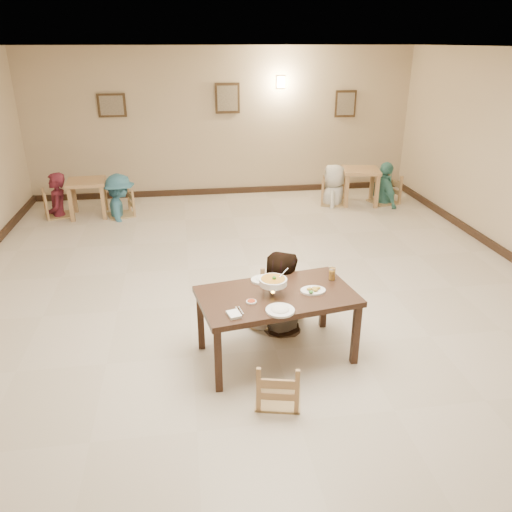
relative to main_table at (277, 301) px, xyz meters
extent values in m
plane|color=beige|center=(0.01, 1.20, -0.65)|extent=(10.00, 10.00, 0.00)
plane|color=silver|center=(0.01, 1.20, 2.35)|extent=(10.00, 10.00, 0.00)
plane|color=#C7B08F|center=(0.01, 6.20, 0.85)|extent=(10.00, 0.00, 10.00)
cube|color=black|center=(0.01, 6.17, -0.59)|extent=(8.00, 0.06, 0.12)
cube|color=#382717|center=(-2.19, 6.16, 1.25)|extent=(0.55, 0.03, 0.45)
cube|color=gray|center=(-2.19, 6.14, 1.25)|extent=(0.45, 0.01, 0.37)
cube|color=#382717|center=(0.11, 6.16, 1.35)|extent=(0.50, 0.03, 0.60)
cube|color=gray|center=(0.11, 6.14, 1.35)|extent=(0.41, 0.01, 0.49)
cube|color=#382717|center=(2.61, 6.16, 1.20)|extent=(0.45, 0.03, 0.55)
cube|color=gray|center=(2.61, 6.14, 1.20)|extent=(0.37, 0.01, 0.45)
cube|color=#FFD88C|center=(1.21, 6.16, 1.65)|extent=(0.16, 0.05, 0.22)
cube|color=#382216|center=(0.00, 0.00, 0.05)|extent=(1.68, 1.13, 0.06)
cube|color=#382216|center=(-0.64, -0.49, -0.31)|extent=(0.07, 0.07, 0.67)
cube|color=#382216|center=(0.77, -0.25, -0.31)|extent=(0.07, 0.07, 0.67)
cube|color=#382216|center=(-0.77, 0.25, -0.31)|extent=(0.07, 0.07, 0.67)
cube|color=#382216|center=(0.64, 0.49, -0.31)|extent=(0.07, 0.07, 0.67)
cube|color=tan|center=(0.12, 0.69, -0.17)|extent=(0.49, 0.49, 0.05)
cube|color=tan|center=(-0.11, -0.70, -0.25)|extent=(0.41, 0.41, 0.04)
imported|color=gray|center=(0.12, 0.62, 0.27)|extent=(1.00, 0.83, 1.84)
torus|color=silver|center=(-0.05, -0.02, 0.20)|extent=(0.22, 0.22, 0.01)
cylinder|color=silver|center=(-0.05, -0.02, 0.10)|extent=(0.06, 0.06, 0.03)
cone|color=#FFA526|center=(-0.05, -0.02, 0.14)|extent=(0.03, 0.03, 0.05)
cylinder|color=white|center=(-0.05, -0.02, 0.23)|extent=(0.28, 0.28, 0.06)
cylinder|color=#AD7325|center=(-0.05, -0.02, 0.26)|extent=(0.24, 0.24, 0.01)
sphere|color=#2D7223|center=(-0.04, -0.03, 0.27)|extent=(0.04, 0.04, 0.04)
cylinder|color=silver|center=(0.06, 0.04, 0.28)|extent=(0.13, 0.08, 0.09)
cylinder|color=silver|center=(0.04, 0.03, 0.14)|extent=(0.01, 0.01, 0.13)
cylinder|color=silver|center=(-0.13, 0.03, 0.14)|extent=(0.01, 0.01, 0.13)
cylinder|color=silver|center=(-0.05, -0.12, 0.14)|extent=(0.01, 0.01, 0.13)
cylinder|color=white|center=(-0.07, 0.31, 0.09)|extent=(0.31, 0.31, 0.02)
ellipsoid|color=white|center=(-0.07, 0.31, 0.10)|extent=(0.20, 0.17, 0.07)
cylinder|color=white|center=(-0.04, -0.35, 0.09)|extent=(0.28, 0.28, 0.02)
ellipsoid|color=white|center=(-0.04, -0.35, 0.10)|extent=(0.18, 0.15, 0.06)
cylinder|color=white|center=(0.37, -0.01, 0.09)|extent=(0.26, 0.26, 0.02)
sphere|color=#2D7223|center=(0.33, -0.08, 0.12)|extent=(0.04, 0.04, 0.04)
cylinder|color=white|center=(-0.28, -0.14, 0.09)|extent=(0.10, 0.10, 0.02)
cylinder|color=#A1280B|center=(-0.28, -0.14, 0.10)|extent=(0.08, 0.08, 0.01)
cube|color=white|center=(-0.48, -0.37, 0.09)|extent=(0.14, 0.17, 0.03)
cube|color=silver|center=(-0.43, -0.30, 0.09)|extent=(0.04, 0.16, 0.01)
cube|color=silver|center=(-0.40, -0.30, 0.09)|extent=(0.04, 0.16, 0.01)
cylinder|color=white|center=(0.64, 0.23, 0.15)|extent=(0.07, 0.07, 0.14)
cylinder|color=orange|center=(0.64, 0.23, 0.14)|extent=(0.06, 0.06, 0.10)
cube|color=tan|center=(-2.67, 5.05, 0.01)|extent=(0.74, 0.74, 0.06)
cube|color=tan|center=(-2.93, 4.74, -0.33)|extent=(0.07, 0.07, 0.63)
cube|color=tan|center=(-2.36, 4.79, -0.33)|extent=(0.07, 0.07, 0.63)
cube|color=tan|center=(-2.97, 5.31, -0.33)|extent=(0.07, 0.07, 0.63)
cube|color=tan|center=(-2.40, 5.35, -0.33)|extent=(0.07, 0.07, 0.63)
cube|color=tan|center=(2.67, 5.06, 0.04)|extent=(0.84, 0.84, 0.06)
cube|color=tan|center=(2.32, 4.83, -0.32)|extent=(0.07, 0.07, 0.65)
cube|color=tan|center=(2.90, 4.71, -0.32)|extent=(0.07, 0.07, 0.65)
cube|color=tan|center=(2.43, 5.41, -0.32)|extent=(0.07, 0.07, 0.65)
cube|color=tan|center=(3.02, 5.29, -0.32)|extent=(0.07, 0.07, 0.65)
cube|color=tan|center=(-3.25, 5.11, -0.19)|extent=(0.47, 0.47, 0.05)
cube|color=tan|center=(-2.08, 4.97, -0.20)|extent=(0.46, 0.46, 0.05)
cube|color=tan|center=(2.14, 5.10, -0.19)|extent=(0.47, 0.47, 0.05)
cube|color=tan|center=(3.19, 5.03, -0.15)|extent=(0.51, 0.51, 0.06)
imported|color=#591A28|center=(-3.25, 5.11, 0.18)|extent=(0.48, 0.66, 1.67)
imported|color=teal|center=(-2.08, 4.97, 0.15)|extent=(0.77, 1.12, 1.60)
imported|color=silver|center=(2.14, 5.10, 0.16)|extent=(0.76, 0.92, 1.62)
imported|color=teal|center=(3.19, 5.03, 0.19)|extent=(0.50, 1.02, 1.68)
camera|label=1|loc=(-0.86, -4.38, 2.42)|focal=35.00mm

